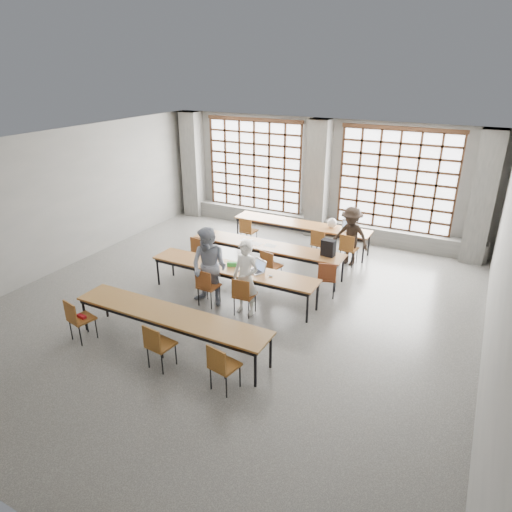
{
  "coord_description": "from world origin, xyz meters",
  "views": [
    {
      "loc": [
        4.51,
        -7.6,
        5.0
      ],
      "look_at": [
        0.39,
        0.4,
        1.15
      ],
      "focal_mm": 32.0,
      "sensor_mm": 36.0,
      "label": 1
    }
  ],
  "objects_px": {
    "desk_row_a": "(301,226)",
    "laptop_front": "(258,269)",
    "student_female": "(209,267)",
    "laptop_back": "(348,228)",
    "chair_near_left": "(77,316)",
    "phone": "(238,271)",
    "chair_near_right": "(222,363)",
    "student_back": "(351,236)",
    "chair_near_mid": "(157,343)",
    "backpack": "(328,248)",
    "chair_mid_right": "(327,276)",
    "chair_front_right": "(243,293)",
    "chair_mid_left": "(200,249)",
    "chair_front_left": "(207,284)",
    "green_box": "(233,264)",
    "student_male": "(246,278)",
    "mouse": "(271,276)",
    "chair_back_mid": "(319,242)",
    "chair_back_right": "(348,247)",
    "red_pouch": "(81,316)",
    "chair_back_left": "(247,229)",
    "desk_row_b": "(267,247)",
    "desk_row_d": "(170,317)",
    "plastic_bag": "(332,223)",
    "desk_row_c": "(233,270)",
    "chair_mid_centre": "(270,264)"
  },
  "relations": [
    {
      "from": "desk_row_a",
      "to": "laptop_front",
      "type": "xyz_separation_m",
      "value": [
        0.36,
        -3.43,
        0.13
      ]
    },
    {
      "from": "student_female",
      "to": "laptop_back",
      "type": "relative_size",
      "value": 4.58
    },
    {
      "from": "chair_near_left",
      "to": "phone",
      "type": "bearing_deg",
      "value": 55.74
    },
    {
      "from": "chair_near_right",
      "to": "student_back",
      "type": "xyz_separation_m",
      "value": [
        0.35,
        5.95,
        0.25
      ]
    },
    {
      "from": "chair_near_mid",
      "to": "backpack",
      "type": "distance_m",
      "value": 4.82
    },
    {
      "from": "chair_mid_right",
      "to": "student_female",
      "type": "relative_size",
      "value": 0.49
    },
    {
      "from": "chair_front_right",
      "to": "chair_near_left",
      "type": "height_order",
      "value": "same"
    },
    {
      "from": "chair_mid_right",
      "to": "backpack",
      "type": "distance_m",
      "value": 0.81
    },
    {
      "from": "chair_mid_left",
      "to": "laptop_front",
      "type": "height_order",
      "value": "laptop_front"
    },
    {
      "from": "chair_front_left",
      "to": "student_female",
      "type": "xyz_separation_m",
      "value": [
        0.0,
        0.13,
        0.35
      ]
    },
    {
      "from": "student_female",
      "to": "green_box",
      "type": "bearing_deg",
      "value": 67.63
    },
    {
      "from": "chair_mid_right",
      "to": "backpack",
      "type": "bearing_deg",
      "value": 108.3
    },
    {
      "from": "chair_mid_right",
      "to": "backpack",
      "type": "xyz_separation_m",
      "value": [
        -0.22,
        0.68,
        0.39
      ]
    },
    {
      "from": "chair_front_right",
      "to": "student_female",
      "type": "height_order",
      "value": "student_female"
    },
    {
      "from": "student_male",
      "to": "mouse",
      "type": "height_order",
      "value": "student_male"
    },
    {
      "from": "chair_mid_left",
      "to": "student_male",
      "type": "xyz_separation_m",
      "value": [
        2.14,
        -1.47,
        0.29
      ]
    },
    {
      "from": "chair_back_mid",
      "to": "chair_near_left",
      "type": "bearing_deg",
      "value": -115.26
    },
    {
      "from": "chair_back_right",
      "to": "red_pouch",
      "type": "xyz_separation_m",
      "value": [
        -3.53,
        -5.74,
        -0.04
      ]
    },
    {
      "from": "chair_front_right",
      "to": "student_female",
      "type": "relative_size",
      "value": 0.49
    },
    {
      "from": "chair_back_left",
      "to": "chair_mid_right",
      "type": "xyz_separation_m",
      "value": [
        3.08,
        -1.93,
        0.0
      ]
    },
    {
      "from": "student_male",
      "to": "green_box",
      "type": "height_order",
      "value": "student_male"
    },
    {
      "from": "chair_mid_right",
      "to": "chair_front_left",
      "type": "height_order",
      "value": "same"
    },
    {
      "from": "chair_back_right",
      "to": "phone",
      "type": "bearing_deg",
      "value": -118.43
    },
    {
      "from": "desk_row_b",
      "to": "chair_back_left",
      "type": "distance_m",
      "value": 1.82
    },
    {
      "from": "laptop_back",
      "to": "chair_front_left",
      "type": "bearing_deg",
      "value": -113.56
    },
    {
      "from": "chair_front_right",
      "to": "student_male",
      "type": "height_order",
      "value": "student_male"
    },
    {
      "from": "desk_row_b",
      "to": "laptop_front",
      "type": "relative_size",
      "value": 8.77
    },
    {
      "from": "student_back",
      "to": "laptop_back",
      "type": "height_order",
      "value": "student_back"
    },
    {
      "from": "chair_front_left",
      "to": "chair_near_mid",
      "type": "height_order",
      "value": "same"
    },
    {
      "from": "chair_front_left",
      "to": "green_box",
      "type": "relative_size",
      "value": 3.52
    },
    {
      "from": "desk_row_a",
      "to": "chair_back_left",
      "type": "height_order",
      "value": "chair_back_left"
    },
    {
      "from": "student_female",
      "to": "laptop_front",
      "type": "relative_size",
      "value": 3.9
    },
    {
      "from": "desk_row_d",
      "to": "chair_near_right",
      "type": "xyz_separation_m",
      "value": [
        1.49,
        -0.63,
        -0.13
      ]
    },
    {
      "from": "mouse",
      "to": "plastic_bag",
      "type": "relative_size",
      "value": 0.34
    },
    {
      "from": "desk_row_c",
      "to": "chair_mid_centre",
      "type": "distance_m",
      "value": 1.08
    },
    {
      "from": "chair_back_right",
      "to": "chair_front_left",
      "type": "bearing_deg",
      "value": -120.85
    },
    {
      "from": "desk_row_b",
      "to": "chair_mid_right",
      "type": "relative_size",
      "value": 4.55
    },
    {
      "from": "student_female",
      "to": "chair_back_left",
      "type": "bearing_deg",
      "value": 105.55
    },
    {
      "from": "desk_row_d",
      "to": "chair_near_mid",
      "type": "relative_size",
      "value": 4.55
    },
    {
      "from": "desk_row_a",
      "to": "chair_mid_right",
      "type": "relative_size",
      "value": 4.55
    },
    {
      "from": "student_back",
      "to": "mouse",
      "type": "distance_m",
      "value": 3.18
    },
    {
      "from": "student_back",
      "to": "chair_mid_centre",
      "type": "bearing_deg",
      "value": -112.04
    },
    {
      "from": "chair_near_mid",
      "to": "phone",
      "type": "xyz_separation_m",
      "value": [
        0.01,
        2.82,
        0.2
      ]
    },
    {
      "from": "chair_near_left",
      "to": "plastic_bag",
      "type": "relative_size",
      "value": 3.08
    },
    {
      "from": "desk_row_b",
      "to": "chair_mid_centre",
      "type": "relative_size",
      "value": 4.55
    },
    {
      "from": "desk_row_c",
      "to": "student_back",
      "type": "bearing_deg",
      "value": 59.11
    },
    {
      "from": "desk_row_b",
      "to": "student_male",
      "type": "xyz_separation_m",
      "value": [
        0.53,
        -2.1,
        0.16
      ]
    },
    {
      "from": "chair_front_right",
      "to": "red_pouch",
      "type": "height_order",
      "value": "chair_front_right"
    },
    {
      "from": "chair_back_left",
      "to": "plastic_bag",
      "type": "height_order",
      "value": "plastic_bag"
    },
    {
      "from": "green_box",
      "to": "student_female",
      "type": "bearing_deg",
      "value": -113.32
    }
  ]
}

